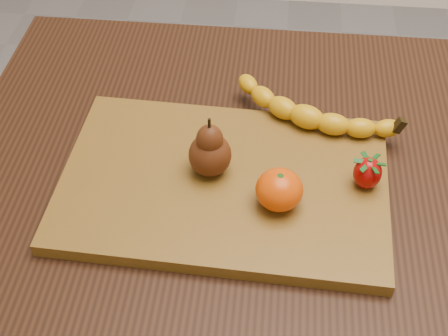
# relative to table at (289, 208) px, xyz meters

# --- Properties ---
(table) EXTENTS (1.00, 0.70, 0.76)m
(table) POSITION_rel_table_xyz_m (0.00, 0.00, 0.00)
(table) COLOR black
(table) RESTS_ON ground
(cutting_board) EXTENTS (0.46, 0.32, 0.02)m
(cutting_board) POSITION_rel_table_xyz_m (-0.10, -0.06, 0.11)
(cutting_board) COLOR brown
(cutting_board) RESTS_ON table
(banana) EXTENTS (0.23, 0.14, 0.04)m
(banana) POSITION_rel_table_xyz_m (0.01, 0.06, 0.14)
(banana) COLOR #D69E0A
(banana) RESTS_ON cutting_board
(pear) EXTENTS (0.06, 0.06, 0.09)m
(pear) POSITION_rel_table_xyz_m (-0.12, -0.04, 0.16)
(pear) COLOR #48200B
(pear) RESTS_ON cutting_board
(mandarin) EXTENTS (0.07, 0.07, 0.05)m
(mandarin) POSITION_rel_table_xyz_m (-0.02, -0.09, 0.14)
(mandarin) COLOR #D34202
(mandarin) RESTS_ON cutting_board
(strawberry) EXTENTS (0.04, 0.04, 0.05)m
(strawberry) POSITION_rel_table_xyz_m (0.10, -0.05, 0.14)
(strawberry) COLOR #9A0504
(strawberry) RESTS_ON cutting_board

